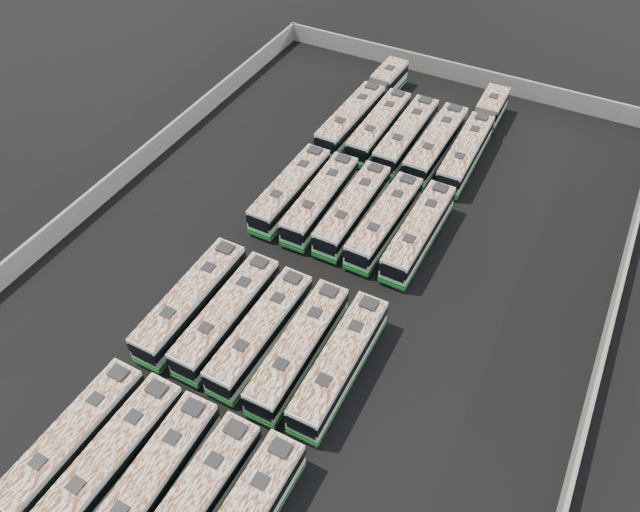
{
  "coord_description": "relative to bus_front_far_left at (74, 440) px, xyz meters",
  "views": [
    {
      "loc": [
        16.44,
        -30.09,
        38.49
      ],
      "look_at": [
        -0.23,
        1.68,
        1.6
      ],
      "focal_mm": 35.0,
      "sensor_mm": 36.0,
      "label": 1
    }
  ],
  "objects": [
    {
      "name": "perimeter_wall",
      "position": [
        6.58,
        20.25,
        -0.52
      ],
      "size": [
        45.2,
        73.2,
        2.2
      ],
      "color": "#65625E",
      "rests_on": "ground"
    },
    {
      "name": "bus_midback_left",
      "position": [
        3.1,
        28.21,
        0.01
      ],
      "size": [
        2.66,
        11.38,
        3.19
      ],
      "rotation": [
        0.0,
        0.0,
        0.02
      ],
      "color": "silver",
      "rests_on": "ground"
    },
    {
      "name": "bus_midback_far_right",
      "position": [
        12.53,
        28.34,
        0.02
      ],
      "size": [
        2.49,
        11.44,
        3.22
      ],
      "rotation": [
        0.0,
        0.0,
        -0.01
      ],
      "color": "silver",
      "rests_on": "ground"
    },
    {
      "name": "ground",
      "position": [
        6.58,
        20.25,
        -1.62
      ],
      "size": [
        140.0,
        140.0,
        0.0
      ],
      "primitive_type": "plane",
      "color": "black",
      "rests_on": "ground"
    },
    {
      "name": "bus_midback_far_left",
      "position": [
        0.0,
        28.17,
        0.0
      ],
      "size": [
        2.49,
        11.29,
        3.17
      ],
      "rotation": [
        0.0,
        0.0,
        -0.01
      ],
      "color": "silver",
      "rests_on": "ground"
    },
    {
      "name": "bus_back_right",
      "position": [
        9.39,
        40.98,
        0.06
      ],
      "size": [
        2.62,
        11.73,
        3.3
      ],
      "rotation": [
        0.0,
        0.0,
        -0.01
      ],
      "color": "silver",
      "rests_on": "ground"
    },
    {
      "name": "bus_midfront_center",
      "position": [
        6.16,
        12.92,
        0.01
      ],
      "size": [
        2.6,
        11.37,
        3.19
      ],
      "rotation": [
        0.0,
        0.0,
        -0.02
      ],
      "color": "silver",
      "rests_on": "ground"
    },
    {
      "name": "bus_midfront_left",
      "position": [
        3.1,
        13.05,
        0.03
      ],
      "size": [
        2.49,
        11.46,
        3.22
      ],
      "rotation": [
        0.0,
        0.0,
        -0.01
      ],
      "color": "silver",
      "rests_on": "ground"
    },
    {
      "name": "bus_midfront_far_right",
      "position": [
        12.54,
        13.13,
        0.05
      ],
      "size": [
        2.55,
        11.62,
        3.27
      ],
      "rotation": [
        0.0,
        0.0,
        0.01
      ],
      "color": "silver",
      "rests_on": "ground"
    },
    {
      "name": "bus_back_far_left",
      "position": [
        0.05,
        44.14,
        0.04
      ],
      "size": [
        2.9,
        17.98,
        3.25
      ],
      "rotation": [
        0.0,
        0.0,
        -0.03
      ],
      "color": "silver",
      "rests_on": "ground"
    },
    {
      "name": "bus_midfront_right",
      "position": [
        9.38,
        12.88,
        0.04
      ],
      "size": [
        2.56,
        11.58,
        3.26
      ],
      "rotation": [
        0.0,
        0.0,
        0.01
      ],
      "color": "silver",
      "rests_on": "ground"
    },
    {
      "name": "bus_front_far_left",
      "position": [
        0.0,
        0.0,
        0.0
      ],
      "size": [
        2.61,
        11.31,
        3.17
      ],
      "rotation": [
        0.0,
        0.0,
        -0.02
      ],
      "color": "silver",
      "rests_on": "ground"
    },
    {
      "name": "bus_front_left",
      "position": [
        3.1,
        0.02,
        0.06
      ],
      "size": [
        2.71,
        11.7,
        3.28
      ],
      "rotation": [
        0.0,
        0.0,
        -0.02
      ],
      "color": "silver",
      "rests_on": "ground"
    },
    {
      "name": "bus_midfront_far_left",
      "position": [
        -0.11,
        12.93,
        0.07
      ],
      "size": [
        2.52,
        11.76,
        3.31
      ],
      "rotation": [
        0.0,
        0.0,
        -0.0
      ],
      "color": "silver",
      "rests_on": "ground"
    },
    {
      "name": "bus_back_far_right",
      "position": [
        12.41,
        44.05,
        0.0
      ],
      "size": [
        2.68,
        17.56,
        3.18
      ],
      "rotation": [
        0.0,
        0.0,
        0.02
      ],
      "color": "silver",
      "rests_on": "ground"
    },
    {
      "name": "bus_back_left",
      "position": [
        3.14,
        41.18,
        0.01
      ],
      "size": [
        2.45,
        11.37,
        3.2
      ],
      "rotation": [
        0.0,
        0.0,
        0.0
      ],
      "color": "silver",
      "rests_on": "ground"
    },
    {
      "name": "bus_front_center",
      "position": [
        6.23,
        0.03,
        0.04
      ],
      "size": [
        2.7,
        11.61,
        3.26
      ],
      "rotation": [
        0.0,
        0.0,
        0.02
      ],
      "color": "silver",
      "rests_on": "ground"
    },
    {
      "name": "bus_midback_right",
      "position": [
        9.39,
        28.26,
        -0.0
      ],
      "size": [
        2.65,
        11.29,
        3.16
      ],
      "rotation": [
        0.0,
        0.0,
        -0.02
      ],
      "color": "silver",
      "rests_on": "ground"
    },
    {
      "name": "bus_midback_center",
      "position": [
        6.26,
        28.37,
        0.01
      ],
      "size": [
        2.44,
        11.32,
        3.19
      ],
      "rotation": [
        0.0,
        0.0,
        0.0
      ],
      "color": "silver",
      "rests_on": "ground"
    },
    {
      "name": "bus_back_center",
      "position": [
        6.21,
        40.99,
        0.06
      ],
      "size": [
        2.5,
        11.71,
        3.3
      ],
      "rotation": [
        0.0,
        0.0,
        -0.0
      ],
      "color": "silver",
      "rests_on": "ground"
    },
    {
      "name": "bus_front_right",
      "position": [
        9.28,
        -0.01,
        0.05
      ],
      "size": [
        2.66,
        11.64,
        3.27
      ],
      "rotation": [
        0.0,
        0.0,
        -0.02
      ],
      "color": "silver",
      "rests_on": "ground"
    }
  ]
}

